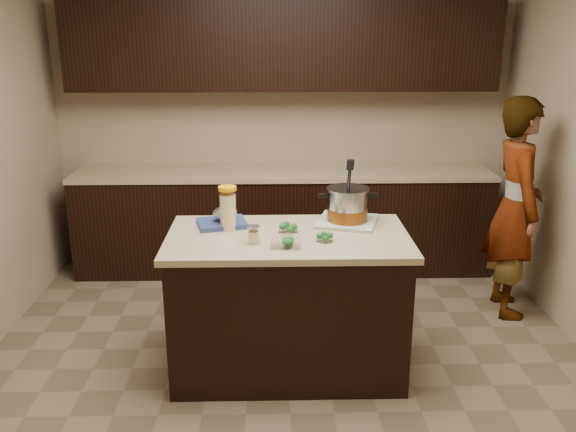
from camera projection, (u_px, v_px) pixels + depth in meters
name	position (u px, v px, depth m)	size (l,w,h in m)	color
ground_plane	(288.00, 366.00, 3.94)	(4.00, 4.00, 0.00)	brown
room_shell	(288.00, 98.00, 3.42)	(4.04, 4.04, 2.72)	tan
back_cabinets	(283.00, 165.00, 5.31)	(3.60, 0.63, 2.33)	black
island	(288.00, 303.00, 3.80)	(1.46, 0.81, 0.90)	black
dish_towel	(347.00, 221.00, 3.88)	(0.36, 0.36, 0.02)	#537851
stock_pot	(348.00, 207.00, 3.85)	(0.38, 0.27, 0.38)	#B7B7BC
lemonade_pitcher	(228.00, 210.00, 3.73)	(0.14, 0.14, 0.27)	#D1BF80
mason_jar	(254.00, 235.00, 3.51)	(0.07, 0.07, 0.11)	#D1BF80
broccoli_tub_left	(288.00, 228.00, 3.70)	(0.12, 0.12, 0.06)	silver
broccoli_tub_right	(325.00, 238.00, 3.55)	(0.12, 0.12, 0.05)	silver
broccoli_tub_rect	(286.00, 242.00, 3.46)	(0.17, 0.13, 0.06)	silver
blue_tray	(223.00, 220.00, 3.83)	(0.35, 0.30, 0.11)	navy
person	(516.00, 208.00, 4.49)	(0.60, 0.39, 1.64)	gray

